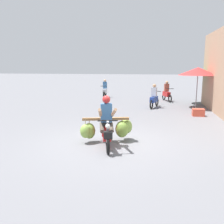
{
  "coord_description": "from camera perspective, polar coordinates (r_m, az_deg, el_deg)",
  "views": [
    {
      "loc": [
        1.29,
        -7.28,
        2.47
      ],
      "look_at": [
        -0.05,
        0.71,
        0.9
      ],
      "focal_mm": 38.8,
      "sensor_mm": 36.0,
      "label": 1
    }
  ],
  "objects": [
    {
      "name": "ground_plane",
      "position": [
        7.79,
        -0.5,
        -7.51
      ],
      "size": [
        120.0,
        120.0,
        0.0
      ],
      "primitive_type": "plane",
      "color": "slate"
    },
    {
      "name": "motorbike_main_loaded",
      "position": [
        7.67,
        -0.83,
        -3.61
      ],
      "size": [
        1.65,
        1.89,
        1.58
      ],
      "color": "black",
      "rests_on": "ground"
    },
    {
      "name": "motorbike_distant_ahead_left",
      "position": [
        17.26,
        12.75,
        4.38
      ],
      "size": [
        0.71,
        1.56,
        1.4
      ],
      "color": "black",
      "rests_on": "ground"
    },
    {
      "name": "motorbike_distant_ahead_right",
      "position": [
        18.9,
        -1.69,
        5.2
      ],
      "size": [
        0.5,
        1.62,
        1.4
      ],
      "color": "black",
      "rests_on": "ground"
    },
    {
      "name": "motorbike_distant_far_ahead",
      "position": [
        14.42,
        9.89,
        3.23
      ],
      "size": [
        0.67,
        1.57,
        1.4
      ],
      "color": "black",
      "rests_on": "ground"
    },
    {
      "name": "market_umbrella_near_shop",
      "position": [
        14.85,
        19.61,
        9.03
      ],
      "size": [
        2.21,
        2.21,
        2.35
      ],
      "color": "#99999E",
      "rests_on": "ground"
    },
    {
      "name": "market_umbrella_further_along",
      "position": [
        16.45,
        19.6,
        9.06
      ],
      "size": [
        1.97,
        1.97,
        2.33
      ],
      "color": "#99999E",
      "rests_on": "ground"
    },
    {
      "name": "produce_crate",
      "position": [
        12.66,
        19.66,
        -0.09
      ],
      "size": [
        0.56,
        0.4,
        0.36
      ],
      "primitive_type": "cube",
      "color": "#CC4C38",
      "rests_on": "ground"
    }
  ]
}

